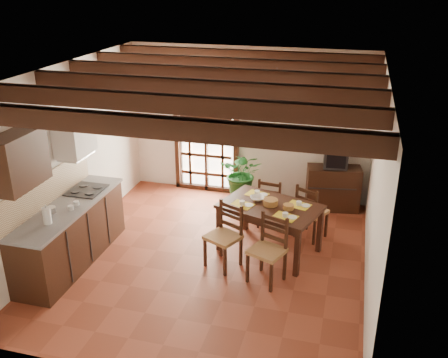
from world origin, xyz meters
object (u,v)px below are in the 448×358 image
(kitchen_counter, at_px, (71,233))
(crt_tv, at_px, (336,158))
(sideboard, at_px, (333,188))
(potted_plant, at_px, (242,175))
(chair_near_left, at_px, (224,247))
(chair_far_left, at_px, (271,211))
(dining_table, at_px, (270,211))
(pendant_lamp, at_px, (275,119))
(chair_far_right, at_px, (310,221))
(chair_near_right, at_px, (267,262))

(kitchen_counter, xyz_separation_m, crt_tv, (3.59, 2.82, 0.51))
(sideboard, xyz_separation_m, crt_tv, (0.00, -0.01, 0.59))
(kitchen_counter, xyz_separation_m, potted_plant, (1.97, 2.60, 0.10))
(chair_near_left, distance_m, chair_far_left, 1.47)
(dining_table, bearing_deg, pendant_lamp, 108.08)
(chair_far_left, bearing_deg, potted_plant, -39.68)
(kitchen_counter, xyz_separation_m, chair_far_left, (2.65, 1.87, -0.20))
(crt_tv, bearing_deg, chair_far_left, -140.22)
(chair_far_right, distance_m, crt_tv, 1.39)
(chair_far_left, xyz_separation_m, crt_tv, (0.95, 0.95, 0.71))
(dining_table, relative_size, chair_near_right, 1.71)
(chair_near_right, relative_size, crt_tv, 2.19)
(kitchen_counter, relative_size, dining_table, 1.37)
(chair_far_right, bearing_deg, dining_table, 73.91)
(chair_near_left, height_order, crt_tv, crt_tv)
(dining_table, height_order, chair_near_left, chair_near_left)
(chair_near_right, bearing_deg, chair_near_left, -176.48)
(chair_far_right, bearing_deg, pendant_lamp, 68.57)
(kitchen_counter, bearing_deg, chair_far_right, 26.35)
(chair_far_left, height_order, chair_far_right, chair_far_right)
(chair_far_left, height_order, crt_tv, crt_tv)
(crt_tv, bearing_deg, chair_near_left, -126.23)
(kitchen_counter, height_order, dining_table, kitchen_counter)
(kitchen_counter, height_order, potted_plant, potted_plant)
(chair_far_left, xyz_separation_m, sideboard, (0.95, 0.96, 0.12))
(chair_near_right, distance_m, chair_far_left, 1.63)
(kitchen_counter, bearing_deg, chair_far_left, 35.20)
(kitchen_counter, bearing_deg, dining_table, 21.02)
(chair_near_right, height_order, pendant_lamp, pendant_lamp)
(chair_far_right, bearing_deg, chair_far_left, 9.75)
(chair_near_left, height_order, potted_plant, potted_plant)
(chair_near_right, distance_m, chair_far_right, 1.47)
(chair_far_right, relative_size, sideboard, 0.99)
(chair_near_left, bearing_deg, sideboard, 84.36)
(dining_table, xyz_separation_m, chair_far_left, (-0.11, 0.81, -0.40))
(kitchen_counter, xyz_separation_m, sideboard, (3.59, 2.83, -0.08))
(sideboard, relative_size, pendant_lamp, 1.11)
(chair_near_right, bearing_deg, pendant_lamp, 118.76)
(kitchen_counter, xyz_separation_m, chair_near_right, (2.87, 0.25, -0.17))
(pendant_lamp, bearing_deg, chair_near_left, -129.54)
(chair_near_left, xyz_separation_m, chair_near_right, (0.68, -0.22, 0.00))
(dining_table, height_order, pendant_lamp, pendant_lamp)
(chair_far_right, distance_m, pendant_lamp, 1.94)
(chair_near_left, height_order, chair_near_right, chair_near_right)
(chair_near_right, xyz_separation_m, chair_far_right, (0.45, 1.39, -0.01))
(kitchen_counter, height_order, chair_near_left, kitchen_counter)
(chair_near_left, relative_size, potted_plant, 0.44)
(dining_table, xyz_separation_m, sideboard, (0.84, 1.77, -0.28))
(chair_far_right, xyz_separation_m, crt_tv, (0.27, 1.17, 0.70))
(chair_far_right, height_order, pendant_lamp, pendant_lamp)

